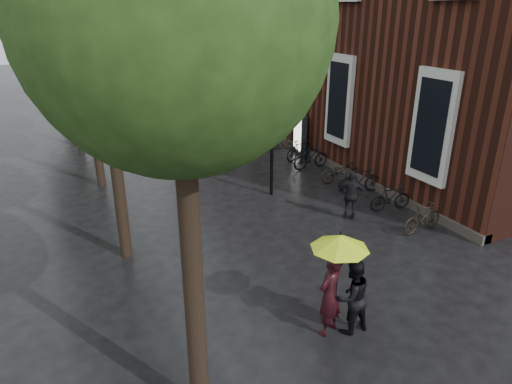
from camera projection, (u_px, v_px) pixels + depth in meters
ground at (417, 374)px, 8.72m from camera, size 120.00×120.00×0.00m
brick_building at (324, 16)px, 26.91m from camera, size 10.20×33.20×12.00m
street_trees at (68, 12)px, 17.99m from camera, size 4.33×34.03×8.91m
person_burgundy at (330, 295)px, 9.52m from camera, size 0.81×0.69×1.89m
person_black at (352, 296)px, 9.61m from camera, size 0.85×0.67×1.72m
lime_umbrella at (340, 242)px, 9.14m from camera, size 1.21×1.21×1.78m
pedestrian_walking at (351, 195)px, 14.82m from camera, size 1.04×0.88×1.66m
parked_bicycles at (303, 154)px, 20.26m from camera, size 1.99×14.80×1.04m
ad_lightbox at (300, 134)px, 21.57m from camera, size 0.29×1.26×1.90m
lamp_post at (272, 127)px, 16.12m from camera, size 0.22×0.22×4.26m
cycle_sign at (89, 117)px, 21.74m from camera, size 0.13×0.45×2.48m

